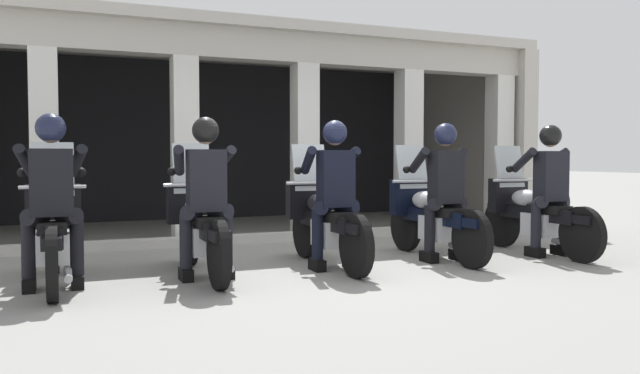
% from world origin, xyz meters
% --- Properties ---
extents(ground_plane, '(80.00, 80.00, 0.00)m').
position_xyz_m(ground_plane, '(0.00, 3.00, 0.00)').
color(ground_plane, gray).
extents(station_building, '(10.22, 3.95, 3.21)m').
position_xyz_m(station_building, '(-0.14, 4.47, 2.01)').
color(station_building, black).
rests_on(station_building, ground).
extents(kerb_strip, '(9.72, 0.24, 0.12)m').
position_xyz_m(kerb_strip, '(-0.14, 2.05, 0.06)').
color(kerb_strip, '#B7B5AD').
rests_on(kerb_strip, ground).
extents(motorcycle_far_left, '(0.62, 2.04, 1.35)m').
position_xyz_m(motorcycle_far_left, '(-2.76, -0.04, 0.50)').
color(motorcycle_far_left, black).
rests_on(motorcycle_far_left, ground).
extents(police_officer_far_left, '(0.63, 0.61, 1.58)m').
position_xyz_m(police_officer_far_left, '(-2.76, -0.33, 0.94)').
color(police_officer_far_left, black).
rests_on(police_officer_far_left, ground).
extents(motorcycle_left, '(0.62, 2.04, 1.35)m').
position_xyz_m(motorcycle_left, '(-1.38, -0.08, 0.50)').
color(motorcycle_left, black).
rests_on(motorcycle_left, ground).
extents(police_officer_left, '(0.63, 0.61, 1.58)m').
position_xyz_m(police_officer_left, '(-1.38, -0.36, 0.94)').
color(police_officer_left, black).
rests_on(police_officer_left, ground).
extents(motorcycle_center, '(0.62, 2.04, 1.35)m').
position_xyz_m(motorcycle_center, '(0.00, -0.06, 0.50)').
color(motorcycle_center, black).
rests_on(motorcycle_center, ground).
extents(police_officer_center, '(0.63, 0.61, 1.58)m').
position_xyz_m(police_officer_center, '(0.00, -0.34, 0.94)').
color(police_officer_center, black).
rests_on(police_officer_center, ground).
extents(motorcycle_right, '(0.62, 2.04, 1.35)m').
position_xyz_m(motorcycle_right, '(1.38, -0.05, 0.50)').
color(motorcycle_right, black).
rests_on(motorcycle_right, ground).
extents(police_officer_right, '(0.63, 0.61, 1.58)m').
position_xyz_m(police_officer_right, '(1.38, -0.33, 0.94)').
color(police_officer_right, black).
rests_on(police_officer_right, ground).
extents(motorcycle_far_right, '(0.62, 2.04, 1.35)m').
position_xyz_m(motorcycle_far_right, '(2.76, -0.21, 0.50)').
color(motorcycle_far_right, black).
rests_on(motorcycle_far_right, ground).
extents(police_officer_far_right, '(0.63, 0.61, 1.58)m').
position_xyz_m(police_officer_far_right, '(2.76, -0.50, 0.94)').
color(police_officer_far_right, black).
rests_on(police_officer_far_right, ground).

